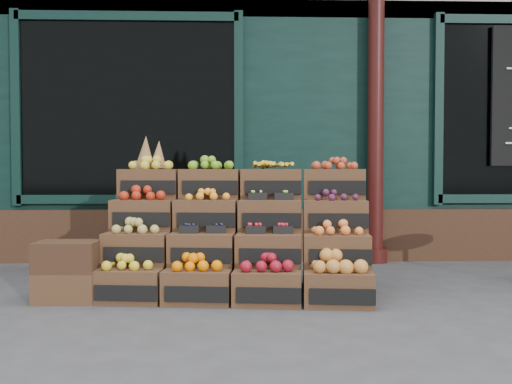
{
  "coord_description": "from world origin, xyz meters",
  "views": [
    {
      "loc": [
        -0.37,
        -4.37,
        1.03
      ],
      "look_at": [
        -0.2,
        0.7,
        0.85
      ],
      "focal_mm": 40.0,
      "sensor_mm": 36.0,
      "label": 1
    }
  ],
  "objects": [
    {
      "name": "spare_crates",
      "position": [
        -1.71,
        0.17,
        0.24
      ],
      "size": [
        0.49,
        0.35,
        0.48
      ],
      "rotation": [
        0.0,
        0.0,
        -0.03
      ],
      "color": "#4C311E",
      "rests_on": "ground"
    },
    {
      "name": "crate_display",
      "position": [
        -0.36,
        0.51,
        0.42
      ],
      "size": [
        2.27,
        1.28,
        1.36
      ],
      "rotation": [
        0.0,
        0.0,
        -0.11
      ],
      "color": "#4C311E",
      "rests_on": "ground"
    },
    {
      "name": "shop_facade",
      "position": [
        0.0,
        5.11,
        2.4
      ],
      "size": [
        12.0,
        6.24,
        4.8
      ],
      "color": "black",
      "rests_on": "ground"
    },
    {
      "name": "shopkeeper",
      "position": [
        -1.33,
        2.88,
        1.08
      ],
      "size": [
        0.9,
        0.71,
        2.17
      ],
      "primitive_type": "imported",
      "rotation": [
        0.0,
        0.0,
        2.87
      ],
      "color": "#175119",
      "rests_on": "ground"
    },
    {
      "name": "ground",
      "position": [
        0.0,
        0.0,
        0.0
      ],
      "size": [
        60.0,
        60.0,
        0.0
      ],
      "primitive_type": "plane",
      "color": "#3F3F41",
      "rests_on": "ground"
    }
  ]
}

